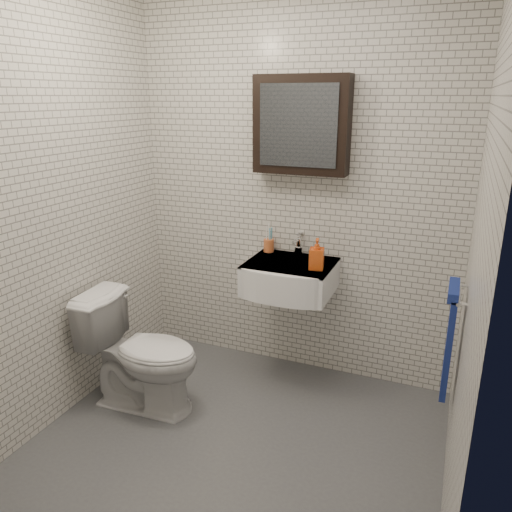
% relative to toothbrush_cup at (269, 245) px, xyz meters
% --- Properties ---
extents(ground, '(2.20, 2.00, 0.01)m').
position_rel_toothbrush_cup_xyz_m(ground, '(0.16, -0.94, -0.89)').
color(ground, '#4F5157').
rests_on(ground, ground).
extents(room_shell, '(2.22, 2.02, 2.51)m').
position_rel_toothbrush_cup_xyz_m(room_shell, '(0.16, -0.94, 0.57)').
color(room_shell, silver).
rests_on(room_shell, ground).
extents(washbasin, '(0.55, 0.50, 0.20)m').
position_rel_toothbrush_cup_xyz_m(washbasin, '(0.21, -0.21, -0.14)').
color(washbasin, white).
rests_on(washbasin, room_shell).
extents(faucet, '(0.06, 0.20, 0.15)m').
position_rel_toothbrush_cup_xyz_m(faucet, '(0.21, -0.01, 0.02)').
color(faucet, silver).
rests_on(faucet, washbasin).
extents(mirror_cabinet, '(0.60, 0.15, 0.60)m').
position_rel_toothbrush_cup_xyz_m(mirror_cabinet, '(0.21, -0.01, 0.80)').
color(mirror_cabinet, black).
rests_on(mirror_cabinet, room_shell).
extents(towel_rail, '(0.09, 0.30, 0.58)m').
position_rel_toothbrush_cup_xyz_m(towel_rail, '(1.21, -0.59, -0.17)').
color(towel_rail, silver).
rests_on(towel_rail, room_shell).
extents(toothbrush_cup, '(0.08, 0.08, 0.19)m').
position_rel_toothbrush_cup_xyz_m(toothbrush_cup, '(0.00, 0.00, 0.00)').
color(toothbrush_cup, '#C96332').
rests_on(toothbrush_cup, washbasin).
extents(soap_bottle, '(0.10, 0.10, 0.19)m').
position_rel_toothbrush_cup_xyz_m(soap_bottle, '(0.40, -0.22, 0.05)').
color(soap_bottle, '#F04E19').
rests_on(soap_bottle, washbasin).
extents(toilet, '(0.74, 0.45, 0.74)m').
position_rel_toothbrush_cup_xyz_m(toilet, '(-0.52, -0.80, -0.53)').
color(toilet, white).
rests_on(toilet, ground).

